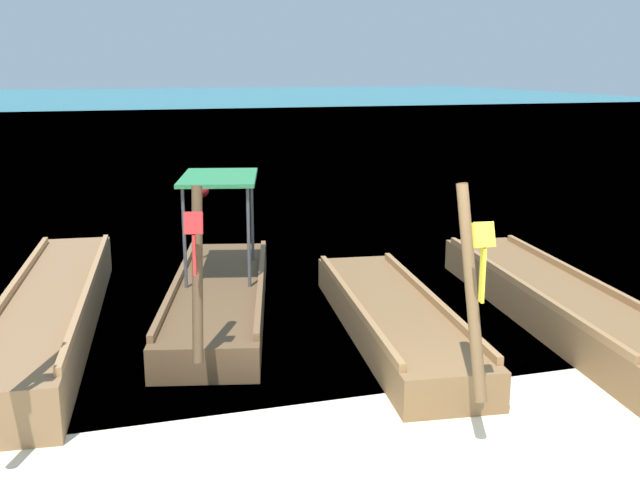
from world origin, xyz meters
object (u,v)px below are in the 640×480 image
object	(u,v)px
longtail_boat_green_ribbon	(557,303)
mooring_buoy_near	(201,190)
longtail_boat_yellow_ribbon	(393,318)
longtail_boat_red_ribbon	(219,294)
longtail_boat_orange_ribbon	(52,312)

from	to	relation	value
longtail_boat_green_ribbon	mooring_buoy_near	distance (m)	12.40
longtail_boat_yellow_ribbon	longtail_boat_green_ribbon	world-z (taller)	longtail_boat_yellow_ribbon
longtail_boat_red_ribbon	longtail_boat_green_ribbon	xyz separation A→B (m)	(4.65, -1.78, -0.03)
longtail_boat_red_ribbon	longtail_boat_yellow_ribbon	distance (m)	2.72
longtail_boat_yellow_ribbon	mooring_buoy_near	xyz separation A→B (m)	(-1.07, 11.75, -0.03)
longtail_boat_orange_ribbon	mooring_buoy_near	size ratio (longest dim) A/B	16.44
longtail_boat_red_ribbon	longtail_boat_yellow_ribbon	bearing A→B (deg)	-37.77
longtail_boat_orange_ribbon	longtail_boat_green_ribbon	bearing A→B (deg)	-12.22
mooring_buoy_near	longtail_boat_orange_ribbon	bearing A→B (deg)	-108.38
mooring_buoy_near	longtail_boat_yellow_ribbon	bearing A→B (deg)	-84.79
longtail_boat_yellow_ribbon	longtail_boat_green_ribbon	distance (m)	2.51
longtail_boat_orange_ribbon	longtail_boat_yellow_ribbon	world-z (taller)	longtail_boat_orange_ribbon
longtail_boat_green_ribbon	mooring_buoy_near	world-z (taller)	longtail_boat_green_ribbon
longtail_boat_orange_ribbon	longtail_boat_yellow_ribbon	bearing A→B (deg)	-17.27
longtail_boat_red_ribbon	mooring_buoy_near	distance (m)	10.15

